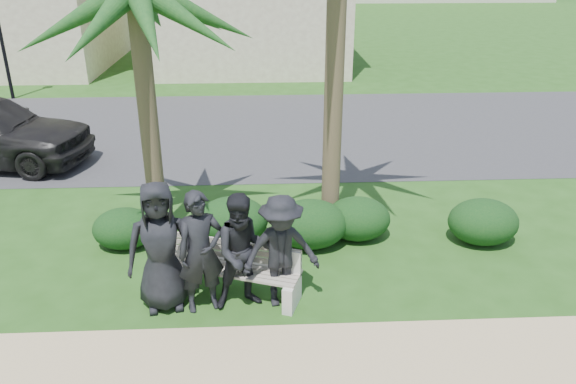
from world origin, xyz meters
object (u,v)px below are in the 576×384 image
park_bench (225,272)px  man_c (244,252)px  man_d (281,251)px  man_b (201,252)px  man_a (160,247)px

park_bench → man_c: man_c is taller
man_d → man_b: bearing=173.7°
man_c → man_d: 0.52m
park_bench → man_c: 0.68m
man_b → man_a: bearing=153.0°
park_bench → man_d: man_d is taller
man_a → man_d: size_ratio=1.13×
man_b → man_c: (0.59, 0.04, -0.03)m
park_bench → man_a: bearing=-142.5°
park_bench → man_c: bearing=-26.3°
park_bench → man_b: man_b is taller
park_bench → man_b: size_ratio=1.32×
man_b → man_d: 1.11m
park_bench → man_c: size_ratio=1.37×
man_b → man_d: bearing=-16.1°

